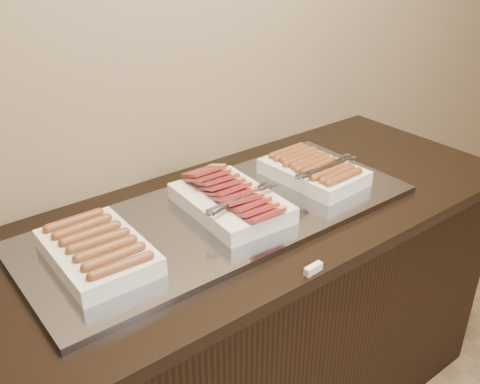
% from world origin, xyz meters
% --- Properties ---
extents(counter, '(2.06, 0.76, 0.90)m').
position_xyz_m(counter, '(0.00, 2.13, 0.45)').
color(counter, black).
rests_on(counter, ground).
extents(warming_tray, '(1.20, 0.50, 0.02)m').
position_xyz_m(warming_tray, '(-0.00, 2.13, 0.91)').
color(warming_tray, gray).
rests_on(warming_tray, counter).
extents(dish_left, '(0.22, 0.33, 0.07)m').
position_xyz_m(dish_left, '(-0.40, 2.13, 0.95)').
color(dish_left, white).
rests_on(dish_left, warming_tray).
extents(dish_center, '(0.27, 0.37, 0.10)m').
position_xyz_m(dish_center, '(0.02, 2.13, 0.96)').
color(dish_center, white).
rests_on(dish_center, warming_tray).
extents(dish_right, '(0.26, 0.34, 0.08)m').
position_xyz_m(dish_right, '(0.37, 2.13, 0.96)').
color(dish_right, white).
rests_on(dish_right, warming_tray).
extents(label_holder, '(0.06, 0.02, 0.02)m').
position_xyz_m(label_holder, '(0.02, 1.77, 0.91)').
color(label_holder, white).
rests_on(label_holder, counter).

